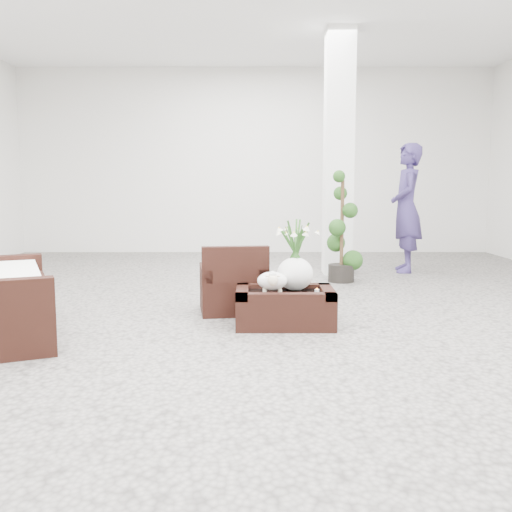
{
  "coord_description": "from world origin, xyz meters",
  "views": [
    {
      "loc": [
        -0.01,
        -5.56,
        1.3
      ],
      "look_at": [
        0.0,
        -0.1,
        0.62
      ],
      "focal_mm": 40.06,
      "sensor_mm": 36.0,
      "label": 1
    }
  ],
  "objects": [
    {
      "name": "sheep_figurine",
      "position": [
        0.15,
        -0.45,
        0.42
      ],
      "size": [
        0.28,
        0.23,
        0.21
      ],
      "primitive_type": "ellipsoid",
      "color": "white",
      "rests_on": "coffee_table"
    },
    {
      "name": "column",
      "position": [
        1.2,
        2.8,
        1.75
      ],
      "size": [
        0.4,
        0.4,
        3.5
      ],
      "primitive_type": "cube",
      "color": "white",
      "rests_on": "ground"
    },
    {
      "name": "coffee_table",
      "position": [
        0.27,
        -0.35,
        0.16
      ],
      "size": [
        0.9,
        0.6,
        0.31
      ],
      "primitive_type": "cube",
      "color": "black",
      "rests_on": "ground"
    },
    {
      "name": "tealight",
      "position": [
        0.57,
        -0.33,
        0.33
      ],
      "size": [
        0.04,
        0.04,
        0.03
      ],
      "primitive_type": "cylinder",
      "color": "white",
      "rests_on": "coffee_table"
    },
    {
      "name": "topiary",
      "position": [
        1.16,
        2.07,
        0.73
      ],
      "size": [
        0.39,
        0.39,
        1.46
      ],
      "primitive_type": null,
      "color": "#1C3F14",
      "rests_on": "ground"
    },
    {
      "name": "armchair",
      "position": [
        -0.24,
        0.24,
        0.35
      ],
      "size": [
        0.74,
        0.72,
        0.71
      ],
      "primitive_type": "cube",
      "rotation": [
        0.0,
        0.0,
        3.28
      ],
      "color": "black",
      "rests_on": "ground"
    },
    {
      "name": "planter_narcissus",
      "position": [
        0.37,
        -0.25,
        0.71
      ],
      "size": [
        0.44,
        0.44,
        0.8
      ],
      "primitive_type": null,
      "color": "white",
      "rests_on": "coffee_table"
    },
    {
      "name": "shopper",
      "position": [
        2.25,
        2.96,
        0.96
      ],
      "size": [
        0.54,
        0.75,
        1.92
      ],
      "primitive_type": "imported",
      "rotation": [
        0.0,
        0.0,
        -1.69
      ],
      "color": "navy",
      "rests_on": "ground"
    },
    {
      "name": "ground",
      "position": [
        0.0,
        0.0,
        0.0
      ],
      "size": [
        11.0,
        11.0,
        0.0
      ],
      "primitive_type": "plane",
      "color": "gray",
      "rests_on": "ground"
    }
  ]
}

